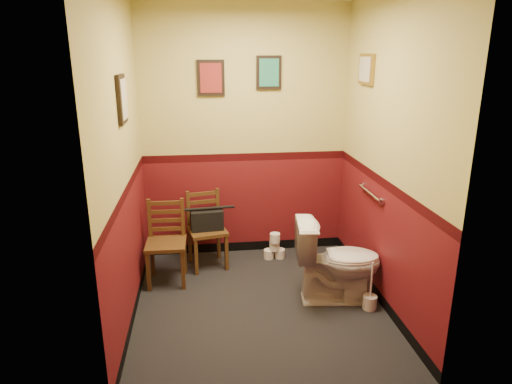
# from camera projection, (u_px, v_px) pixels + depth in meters

# --- Properties ---
(floor) EXTENTS (2.20, 2.40, 0.00)m
(floor) POSITION_uv_depth(u_px,v_px,m) (259.00, 305.00, 4.15)
(floor) COLOR black
(floor) RESTS_ON ground
(wall_back) EXTENTS (2.20, 0.00, 2.70)m
(wall_back) POSITION_uv_depth(u_px,v_px,m) (245.00, 135.00, 4.89)
(wall_back) COLOR #5C1116
(wall_back) RESTS_ON ground
(wall_front) EXTENTS (2.20, 0.00, 2.70)m
(wall_front) POSITION_uv_depth(u_px,v_px,m) (287.00, 208.00, 2.62)
(wall_front) COLOR #5C1116
(wall_front) RESTS_ON ground
(wall_left) EXTENTS (0.00, 2.40, 2.70)m
(wall_left) POSITION_uv_depth(u_px,v_px,m) (123.00, 164.00, 3.62)
(wall_left) COLOR #5C1116
(wall_left) RESTS_ON ground
(wall_right) EXTENTS (0.00, 2.40, 2.70)m
(wall_right) POSITION_uv_depth(u_px,v_px,m) (388.00, 157.00, 3.88)
(wall_right) COLOR #5C1116
(wall_right) RESTS_ON ground
(grab_bar) EXTENTS (0.05, 0.56, 0.06)m
(grab_bar) POSITION_uv_depth(u_px,v_px,m) (370.00, 193.00, 4.24)
(grab_bar) COLOR silver
(grab_bar) RESTS_ON wall_right
(framed_print_back_a) EXTENTS (0.28, 0.04, 0.36)m
(framed_print_back_a) POSITION_uv_depth(u_px,v_px,m) (211.00, 78.00, 4.65)
(framed_print_back_a) COLOR black
(framed_print_back_a) RESTS_ON wall_back
(framed_print_back_b) EXTENTS (0.26, 0.04, 0.34)m
(framed_print_back_b) POSITION_uv_depth(u_px,v_px,m) (269.00, 73.00, 4.71)
(framed_print_back_b) COLOR black
(framed_print_back_b) RESTS_ON wall_back
(framed_print_left) EXTENTS (0.04, 0.30, 0.38)m
(framed_print_left) POSITION_uv_depth(u_px,v_px,m) (122.00, 99.00, 3.57)
(framed_print_left) COLOR black
(framed_print_left) RESTS_ON wall_left
(framed_print_right) EXTENTS (0.04, 0.34, 0.28)m
(framed_print_right) POSITION_uv_depth(u_px,v_px,m) (366.00, 69.00, 4.24)
(framed_print_right) COLOR olive
(framed_print_right) RESTS_ON wall_right
(toilet) EXTENTS (0.82, 0.52, 0.76)m
(toilet) POSITION_uv_depth(u_px,v_px,m) (338.00, 261.00, 4.14)
(toilet) COLOR white
(toilet) RESTS_ON floor
(toilet_brush) EXTENTS (0.13, 0.13, 0.45)m
(toilet_brush) POSITION_uv_depth(u_px,v_px,m) (370.00, 301.00, 4.07)
(toilet_brush) COLOR silver
(toilet_brush) RESTS_ON floor
(chair_left) EXTENTS (0.39, 0.39, 0.82)m
(chair_left) POSITION_uv_depth(u_px,v_px,m) (166.00, 242.00, 4.49)
(chair_left) COLOR #523418
(chair_left) RESTS_ON floor
(chair_right) EXTENTS (0.45, 0.45, 0.81)m
(chair_right) POSITION_uv_depth(u_px,v_px,m) (206.00, 229.00, 4.83)
(chair_right) COLOR #523418
(chair_right) RESTS_ON floor
(handbag) EXTENTS (0.35, 0.20, 0.24)m
(handbag) POSITION_uv_depth(u_px,v_px,m) (207.00, 220.00, 4.76)
(handbag) COLOR black
(handbag) RESTS_ON chair_right
(tp_stack) EXTENTS (0.23, 0.14, 0.31)m
(tp_stack) POSITION_uv_depth(u_px,v_px,m) (274.00, 248.00, 5.05)
(tp_stack) COLOR silver
(tp_stack) RESTS_ON floor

